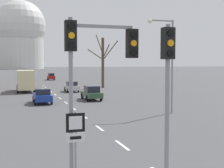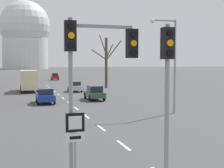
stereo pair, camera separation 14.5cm
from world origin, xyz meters
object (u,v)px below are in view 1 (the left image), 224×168
delivery_truck (25,80)px  sedan_far_left (92,93)px  sedan_near_left (26,78)px  sedan_near_right (30,77)px  street_lamp_right (167,55)px  route_sign_post (76,137)px  traffic_signal_near_left (92,60)px  sedan_distant_centre (72,86)px  traffic_signal_centre_tall (168,77)px  sedan_mid_centre (42,96)px  sedan_far_right (51,77)px

delivery_truck → sedan_far_left: bearing=-62.6°
sedan_near_left → sedan_near_right: 5.36m
street_lamp_right → sedan_near_right: 58.78m
route_sign_post → sedan_near_right: bearing=88.5°
traffic_signal_near_left → route_sign_post: bearing=-164.2°
route_sign_post → sedan_far_left: 25.43m
route_sign_post → sedan_distant_centre: 35.99m
sedan_far_left → sedan_near_left: bearing=97.9°
traffic_signal_near_left → traffic_signal_centre_tall: 2.45m
sedan_mid_centre → sedan_near_left: bearing=90.3°
route_sign_post → sedan_far_left: route_sign_post is taller
sedan_near_right → sedan_distant_centre: size_ratio=1.05×
sedan_far_right → delivery_truck: bearing=-102.8°
traffic_signal_centre_tall → sedan_distant_centre: (3.45, 36.49, -2.90)m
sedan_near_right → sedan_distant_centre: (4.29, -36.07, -0.04)m
sedan_near_left → sedan_near_right: bearing=77.3°
traffic_signal_near_left → delivery_truck: bearing=91.4°
sedan_near_right → delivery_truck: 33.95m
sedan_mid_centre → sedan_far_left: (5.58, 1.41, 0.03)m
sedan_distant_centre → traffic_signal_near_left: bearing=-98.9°
traffic_signal_centre_tall → sedan_far_left: size_ratio=1.26×
sedan_far_right → delivery_truck: size_ratio=0.54×
traffic_signal_near_left → sedan_mid_centre: (0.29, 22.99, -3.42)m
sedan_mid_centre → sedan_distant_centre: sedan_mid_centre is taller
traffic_signal_centre_tall → street_lamp_right: bearing=62.6°
sedan_mid_centre → sedan_near_right: bearing=88.9°
sedan_near_left → sedan_far_left: sedan_far_left is taller
sedan_mid_centre → sedan_distant_centre: 13.36m
traffic_signal_near_left → traffic_signal_centre_tall: (2.07, -1.20, -0.54)m
route_sign_post → sedan_distant_centre: (6.12, 35.46, -0.99)m
traffic_signal_centre_tall → sedan_far_right: bearing=86.5°
delivery_truck → sedan_far_right: bearing=77.2°
street_lamp_right → traffic_signal_centre_tall: bearing=-117.4°
sedan_mid_centre → route_sign_post: bearing=-92.2°
traffic_signal_centre_tall → sedan_near_right: (-0.84, 72.56, -2.87)m
traffic_signal_near_left → sedan_near_right: bearing=89.0°
sedan_far_right → delivery_truck: 32.90m
street_lamp_right → sedan_far_right: street_lamp_right is taller
sedan_near_right → delivery_truck: delivery_truck is taller
route_sign_post → delivery_truck: 37.66m
street_lamp_right → sedan_near_left: size_ratio=1.95×
sedan_distant_centre → sedan_mid_centre: bearing=-113.0°
street_lamp_right → delivery_truck: 26.54m
sedan_distant_centre → delivery_truck: bearing=161.1°
traffic_signal_near_left → route_sign_post: 2.52m
sedan_mid_centre → sedan_distant_centre: bearing=67.0°
sedan_distant_centre → sedan_far_right: bearing=88.6°
traffic_signal_near_left → sedan_near_left: 66.22m
traffic_signal_near_left → route_sign_post: traffic_signal_near_left is taller
route_sign_post → sedan_near_right: size_ratio=0.62×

